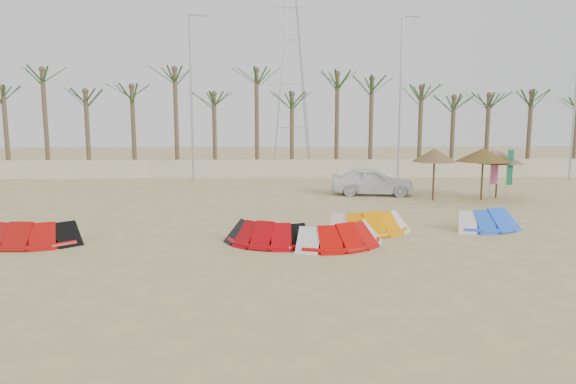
{
  "coord_description": "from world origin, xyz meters",
  "views": [
    {
      "loc": [
        -0.65,
        -14.77,
        4.36
      ],
      "look_at": [
        0.0,
        6.0,
        1.3
      ],
      "focal_mm": 32.0,
      "sensor_mm": 36.0,
      "label": 1
    }
  ],
  "objects_px": {
    "car": "(372,181)",
    "kite_red_left": "(31,231)",
    "kite_red_mid": "(267,231)",
    "parasol_left": "(435,155)",
    "kite_orange": "(368,221)",
    "parasol_right": "(483,155)",
    "parasol_mid": "(498,157)",
    "kite_red_right": "(340,233)",
    "kite_blue": "(488,218)"
  },
  "relations": [
    {
      "from": "kite_red_right",
      "to": "car",
      "type": "bearing_deg",
      "value": 73.73
    },
    {
      "from": "kite_orange",
      "to": "kite_blue",
      "type": "height_order",
      "value": "same"
    },
    {
      "from": "kite_red_mid",
      "to": "kite_red_right",
      "type": "xyz_separation_m",
      "value": [
        2.5,
        -0.3,
        0.0
      ]
    },
    {
      "from": "kite_orange",
      "to": "kite_blue",
      "type": "relative_size",
      "value": 1.0
    },
    {
      "from": "kite_red_left",
      "to": "kite_red_mid",
      "type": "bearing_deg",
      "value": -2.17
    },
    {
      "from": "kite_red_right",
      "to": "kite_blue",
      "type": "distance_m",
      "value": 6.69
    },
    {
      "from": "parasol_right",
      "to": "car",
      "type": "bearing_deg",
      "value": 159.83
    },
    {
      "from": "kite_red_left",
      "to": "kite_red_right",
      "type": "relative_size",
      "value": 0.96
    },
    {
      "from": "kite_red_left",
      "to": "car",
      "type": "relative_size",
      "value": 0.79
    },
    {
      "from": "kite_red_right",
      "to": "car",
      "type": "height_order",
      "value": "car"
    },
    {
      "from": "kite_blue",
      "to": "parasol_mid",
      "type": "height_order",
      "value": "parasol_mid"
    },
    {
      "from": "kite_orange",
      "to": "car",
      "type": "bearing_deg",
      "value": 78.11
    },
    {
      "from": "kite_red_right",
      "to": "kite_orange",
      "type": "height_order",
      "value": "same"
    },
    {
      "from": "kite_red_mid",
      "to": "kite_red_right",
      "type": "relative_size",
      "value": 0.9
    },
    {
      "from": "kite_red_left",
      "to": "parasol_mid",
      "type": "relative_size",
      "value": 1.4
    },
    {
      "from": "car",
      "to": "kite_red_left",
      "type": "bearing_deg",
      "value": 136.19
    },
    {
      "from": "kite_red_right",
      "to": "parasol_right",
      "type": "bearing_deg",
      "value": 46.9
    },
    {
      "from": "parasol_left",
      "to": "parasol_right",
      "type": "distance_m",
      "value": 2.58
    },
    {
      "from": "kite_blue",
      "to": "car",
      "type": "xyz_separation_m",
      "value": [
        -2.91,
        8.77,
        0.36
      ]
    },
    {
      "from": "kite_red_right",
      "to": "kite_blue",
      "type": "xyz_separation_m",
      "value": [
        6.2,
        2.52,
        -0.0
      ]
    },
    {
      "from": "kite_red_mid",
      "to": "parasol_left",
      "type": "relative_size",
      "value": 1.24
    },
    {
      "from": "kite_red_mid",
      "to": "parasol_right",
      "type": "distance_m",
      "value": 14.51
    },
    {
      "from": "kite_orange",
      "to": "parasol_mid",
      "type": "height_order",
      "value": "parasol_mid"
    },
    {
      "from": "car",
      "to": "parasol_mid",
      "type": "bearing_deg",
      "value": -92.73
    },
    {
      "from": "kite_orange",
      "to": "parasol_right",
      "type": "xyz_separation_m",
      "value": [
        7.37,
        7.32,
        1.97
      ]
    },
    {
      "from": "parasol_left",
      "to": "kite_red_mid",
      "type": "bearing_deg",
      "value": -133.92
    },
    {
      "from": "kite_red_right",
      "to": "kite_blue",
      "type": "height_order",
      "value": "same"
    },
    {
      "from": "kite_red_left",
      "to": "parasol_right",
      "type": "xyz_separation_m",
      "value": [
        19.43,
        8.69,
        1.96
      ]
    },
    {
      "from": "kite_orange",
      "to": "kite_red_right",
      "type": "bearing_deg",
      "value": -124.03
    },
    {
      "from": "kite_orange",
      "to": "parasol_left",
      "type": "height_order",
      "value": "parasol_left"
    },
    {
      "from": "parasol_left",
      "to": "car",
      "type": "distance_m",
      "value": 3.83
    },
    {
      "from": "kite_red_mid",
      "to": "kite_orange",
      "type": "xyz_separation_m",
      "value": [
        3.84,
        1.68,
        0.0
      ]
    },
    {
      "from": "kite_red_left",
      "to": "parasol_right",
      "type": "distance_m",
      "value": 21.37
    },
    {
      "from": "kite_red_right",
      "to": "parasol_right",
      "type": "height_order",
      "value": "parasol_right"
    },
    {
      "from": "kite_orange",
      "to": "parasol_left",
      "type": "xyz_separation_m",
      "value": [
        4.79,
        7.28,
        1.96
      ]
    },
    {
      "from": "kite_red_left",
      "to": "parasol_mid",
      "type": "bearing_deg",
      "value": 24.48
    },
    {
      "from": "kite_orange",
      "to": "car",
      "type": "relative_size",
      "value": 0.75
    },
    {
      "from": "kite_orange",
      "to": "car",
      "type": "xyz_separation_m",
      "value": [
        1.96,
        9.31,
        0.36
      ]
    },
    {
      "from": "kite_red_left",
      "to": "kite_blue",
      "type": "distance_m",
      "value": 17.03
    },
    {
      "from": "kite_red_mid",
      "to": "parasol_right",
      "type": "xyz_separation_m",
      "value": [
        11.21,
        9.0,
        1.97
      ]
    },
    {
      "from": "parasol_right",
      "to": "kite_orange",
      "type": "bearing_deg",
      "value": -135.18
    },
    {
      "from": "kite_red_mid",
      "to": "parasol_left",
      "type": "xyz_separation_m",
      "value": [
        8.63,
        8.96,
        1.96
      ]
    },
    {
      "from": "kite_orange",
      "to": "kite_blue",
      "type": "bearing_deg",
      "value": 6.38
    },
    {
      "from": "kite_red_mid",
      "to": "parasol_mid",
      "type": "xyz_separation_m",
      "value": [
        12.29,
        9.65,
        1.82
      ]
    },
    {
      "from": "kite_red_left",
      "to": "car",
      "type": "bearing_deg",
      "value": 37.29
    },
    {
      "from": "kite_red_left",
      "to": "kite_red_right",
      "type": "xyz_separation_m",
      "value": [
        10.72,
        -0.61,
        -0.0
      ]
    },
    {
      "from": "kite_red_right",
      "to": "parasol_mid",
      "type": "distance_m",
      "value": 14.08
    },
    {
      "from": "kite_red_right",
      "to": "kite_orange",
      "type": "bearing_deg",
      "value": 55.97
    },
    {
      "from": "kite_red_right",
      "to": "car",
      "type": "relative_size",
      "value": 0.82
    },
    {
      "from": "kite_blue",
      "to": "car",
      "type": "height_order",
      "value": "car"
    }
  ]
}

